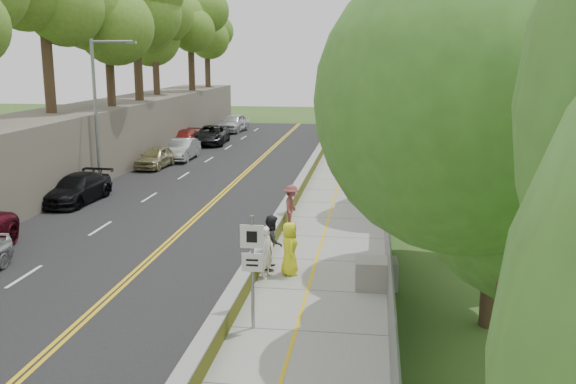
{
  "coord_description": "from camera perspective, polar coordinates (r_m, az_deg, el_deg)",
  "views": [
    {
      "loc": [
        4.11,
        -18.71,
        7.23
      ],
      "look_at": [
        0.5,
        8.0,
        1.4
      ],
      "focal_mm": 40.0,
      "sensor_mm": 36.0,
      "label": 1
    }
  ],
  "objects": [
    {
      "name": "trees_fenceside",
      "position": [
        33.83,
        12.86,
        11.52
      ],
      "size": [
        7.0,
        66.0,
        14.0
      ],
      "primitive_type": null,
      "color": "#4C8730",
      "rests_on": "ground"
    },
    {
      "name": "jersey_barrier",
      "position": [
        34.63,
        1.14,
        0.66
      ],
      "size": [
        0.42,
        66.0,
        0.6
      ],
      "primitive_type": "cube",
      "color": "#C3D010",
      "rests_on": "ground"
    },
    {
      "name": "painter_0",
      "position": [
        21.21,
        0.14,
        -5.05
      ],
      "size": [
        0.77,
        0.99,
        1.78
      ],
      "primitive_type": "imported",
      "rotation": [
        0.0,
        0.0,
        1.83
      ],
      "color": "yellow",
      "rests_on": "sidewalk"
    },
    {
      "name": "car_8",
      "position": [
        60.57,
        -4.87,
        6.15
      ],
      "size": [
        2.46,
        5.1,
        1.68
      ],
      "primitive_type": "imported",
      "rotation": [
        0.0,
        0.0,
        -0.1
      ],
      "color": "silver",
      "rests_on": "road"
    },
    {
      "name": "sidewalk",
      "position": [
        34.51,
        4.94,
        0.11
      ],
      "size": [
        4.2,
        66.0,
        0.05
      ],
      "primitive_type": "cube",
      "color": "gray",
      "rests_on": "ground"
    },
    {
      "name": "person_far",
      "position": [
        41.07,
        5.79,
        3.35
      ],
      "size": [
        1.14,
        0.84,
        1.8
      ],
      "primitive_type": "imported",
      "rotation": [
        0.0,
        0.0,
        3.58
      ],
      "color": "black",
      "rests_on": "sidewalk"
    },
    {
      "name": "painter_2",
      "position": [
        21.82,
        -1.4,
        -4.45
      ],
      "size": [
        0.74,
        0.93,
        1.86
      ],
      "primitive_type": "imported",
      "rotation": [
        0.0,
        0.0,
        1.62
      ],
      "color": "#222228",
      "rests_on": "sidewalk"
    },
    {
      "name": "chainlink_fence",
      "position": [
        34.28,
        8.48,
        1.6
      ],
      "size": [
        0.04,
        66.0,
        2.0
      ],
      "primitive_type": "cube",
      "color": "slate",
      "rests_on": "ground"
    },
    {
      "name": "car_4",
      "position": [
        42.04,
        -11.68,
        3.05
      ],
      "size": [
        1.94,
        4.13,
        1.37
      ],
      "primitive_type": "imported",
      "rotation": [
        0.0,
        0.0,
        -0.08
      ],
      "color": "tan",
      "rests_on": "road"
    },
    {
      "name": "streetlight",
      "position": [
        35.9,
        -16.42,
        7.58
      ],
      "size": [
        2.52,
        0.22,
        8.0
      ],
      "color": "gray",
      "rests_on": "ground"
    },
    {
      "name": "car_5",
      "position": [
        44.89,
        -9.39,
        3.76
      ],
      "size": [
        1.55,
        4.37,
        1.44
      ],
      "primitive_type": "imported",
      "rotation": [
        0.0,
        0.0,
        0.01
      ],
      "color": "#A8ABAF",
      "rests_on": "road"
    },
    {
      "name": "road",
      "position": [
        35.76,
        -7.89,
        0.46
      ],
      "size": [
        11.2,
        66.0,
        0.04
      ],
      "primitive_type": "cube",
      "color": "black",
      "rests_on": "ground"
    },
    {
      "name": "construction_barrel",
      "position": [
        40.31,
        6.73,
        2.59
      ],
      "size": [
        0.61,
        0.61,
        1.01
      ],
      "primitive_type": "cylinder",
      "color": "#FD371A",
      "rests_on": "sidewalk"
    },
    {
      "name": "ground",
      "position": [
        20.48,
        -4.44,
        -8.51
      ],
      "size": [
        140.0,
        140.0,
        0.0
      ],
      "primitive_type": "plane",
      "color": "#33511E",
      "rests_on": "ground"
    },
    {
      "name": "rock_embankment",
      "position": [
        38.39,
        -19.73,
        3.66
      ],
      "size": [
        5.0,
        66.0,
        4.0
      ],
      "primitive_type": "cube",
      "color": "#595147",
      "rests_on": "ground"
    },
    {
      "name": "signpost",
      "position": [
        16.84,
        -3.19,
        -6.05
      ],
      "size": [
        0.62,
        0.09,
        3.1
      ],
      "color": "gray",
      "rests_on": "sidewalk"
    },
    {
      "name": "painter_1",
      "position": [
        20.97,
        -1.9,
        -5.36
      ],
      "size": [
        0.6,
        0.73,
        1.71
      ],
      "primitive_type": "imported",
      "rotation": [
        0.0,
        0.0,
        1.22
      ],
      "color": "white",
      "rests_on": "sidewalk"
    },
    {
      "name": "concrete_block",
      "position": [
        20.44,
        7.85,
        -7.17
      ],
      "size": [
        1.36,
        1.05,
        0.88
      ],
      "primitive_type": "cube",
      "rotation": [
        0.0,
        0.0,
        0.05
      ],
      "color": "gray",
      "rests_on": "sidewalk"
    },
    {
      "name": "painter_3",
      "position": [
        26.93,
        0.32,
        -1.27
      ],
      "size": [
        0.7,
        1.19,
        1.81
      ],
      "primitive_type": "imported",
      "rotation": [
        0.0,
        0.0,
        1.55
      ],
      "color": "brown",
      "rests_on": "sidewalk"
    },
    {
      "name": "car_6",
      "position": [
        52.39,
        -6.88,
        5.06
      ],
      "size": [
        2.86,
        5.53,
        1.49
      ],
      "primitive_type": "imported",
      "rotation": [
        0.0,
        0.0,
        0.07
      ],
      "color": "black",
      "rests_on": "road"
    },
    {
      "name": "car_7",
      "position": [
        50.93,
        -9.18,
        4.7
      ],
      "size": [
        1.96,
        4.64,
        1.34
      ],
      "primitive_type": "imported",
      "rotation": [
        0.0,
        0.0,
        -0.02
      ],
      "color": "#9B302A",
      "rests_on": "road"
    },
    {
      "name": "car_3",
      "position": [
        33.19,
        -18.23,
        0.29
      ],
      "size": [
        2.21,
        4.86,
        1.38
      ],
      "primitive_type": "imported",
      "rotation": [
        0.0,
        0.0,
        -0.06
      ],
      "color": "black",
      "rests_on": "road"
    }
  ]
}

